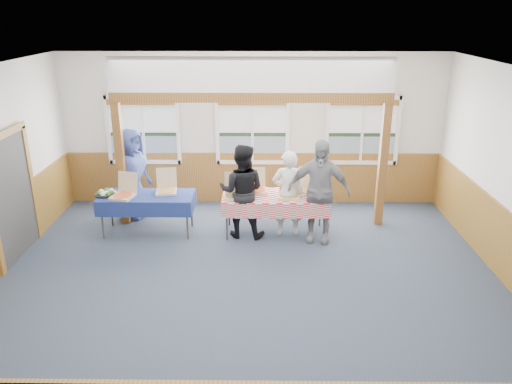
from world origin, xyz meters
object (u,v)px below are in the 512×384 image
woman_white (288,194)px  woman_black (242,191)px  table_left (147,198)px  table_right (275,198)px  man_blue (132,173)px  person_grey (319,191)px

woman_white → woman_black: size_ratio=0.93×
woman_black → table_left: bearing=5.3°
table_right → woman_black: (-0.61, -0.12, 0.17)m
table_left → table_right: same height
table_left → woman_white: bearing=-25.2°
table_right → woman_black: size_ratio=1.14×
woman_black → man_blue: 2.41m
table_right → person_grey: bearing=-17.5°
table_left → man_blue: 0.95m
man_blue → woman_black: bearing=-88.2°
woman_white → person_grey: person_grey is taller
table_right → person_grey: size_ratio=1.06×
table_left → woman_black: 1.79m
woman_black → person_grey: 1.39m
table_right → table_left: bearing=-175.7°
table_left → person_grey: 3.18m
woman_white → man_blue: (-3.08, 0.86, 0.10)m
man_blue → person_grey: bearing=-82.8°
table_right → woman_black: 0.65m
woman_black → man_blue: size_ratio=0.96×
table_right → man_blue: 2.96m
woman_black → man_blue: (-2.24, 0.90, 0.04)m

